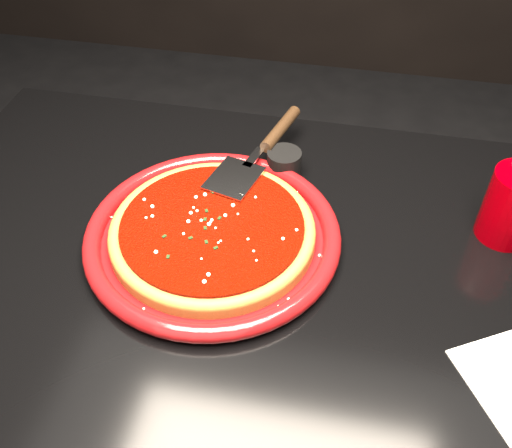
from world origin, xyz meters
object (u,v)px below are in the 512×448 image
(table, at_px, (269,405))
(pizza_server, at_px, (260,150))
(plate, at_px, (213,235))
(ramekin, at_px, (284,163))

(table, height_order, pizza_server, pizza_server)
(plate, distance_m, ramekin, 0.20)
(pizza_server, xyz_separation_m, ramekin, (0.04, 0.00, -0.02))
(plate, relative_size, pizza_server, 1.26)
(pizza_server, height_order, ramekin, pizza_server)
(plate, bearing_deg, pizza_server, 78.21)
(plate, height_order, pizza_server, pizza_server)
(ramekin, bearing_deg, plate, -113.04)
(table, xyz_separation_m, pizza_server, (-0.06, 0.23, 0.42))
(table, distance_m, ramekin, 0.46)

